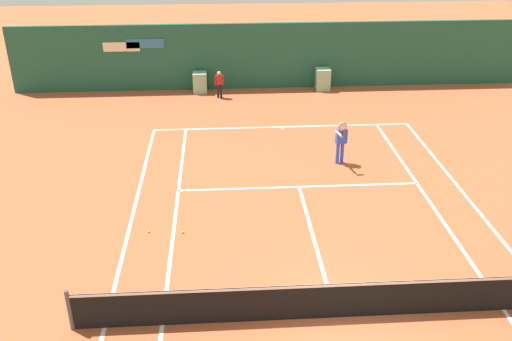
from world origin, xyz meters
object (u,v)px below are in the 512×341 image
ball_kid_right_post (219,83)px  tennis_ball_by_sideline (149,232)px  player_on_baseline (341,139)px  tennis_ball_mid_court (183,232)px

ball_kid_right_post → tennis_ball_by_sideline: 11.88m
player_on_baseline → ball_kid_right_post: bearing=-73.0°
player_on_baseline → ball_kid_right_post: size_ratio=1.38×
ball_kid_right_post → tennis_ball_by_sideline: bearing=69.4°
tennis_ball_by_sideline → tennis_ball_mid_court: size_ratio=1.00×
ball_kid_right_post → tennis_ball_mid_court: bearing=74.2°
player_on_baseline → ball_kid_right_post: player_on_baseline is taller
player_on_baseline → ball_kid_right_post: (-4.26, 7.46, -0.19)m
ball_kid_right_post → tennis_ball_mid_court: 11.83m
tennis_ball_mid_court → tennis_ball_by_sideline: bearing=174.5°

